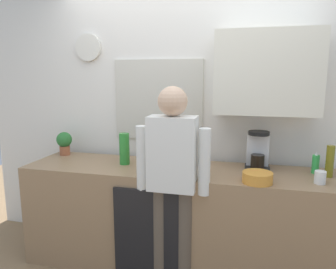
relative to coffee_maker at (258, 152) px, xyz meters
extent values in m
cube|color=#937251|center=(-0.63, -0.14, -0.59)|extent=(2.71, 0.64, 0.90)
cube|color=black|center=(-0.82, -0.47, -0.64)|extent=(0.56, 0.02, 0.81)
cube|color=white|center=(-0.63, 0.29, 0.26)|extent=(4.31, 0.10, 2.60)
cube|color=beige|center=(-0.93, 0.23, 0.40)|extent=(0.86, 0.02, 0.76)
cube|color=#8CA5C6|center=(-0.93, 0.24, 0.40)|extent=(0.80, 0.02, 0.70)
cube|color=silver|center=(0.04, 0.08, 0.65)|extent=(0.84, 0.32, 0.68)
cylinder|color=silver|center=(-1.63, 0.22, 0.90)|extent=(0.26, 0.03, 0.26)
cube|color=black|center=(0.00, -0.03, -0.13)|extent=(0.20, 0.20, 0.03)
cube|color=silver|center=(0.00, 0.03, 0.02)|extent=(0.18, 0.08, 0.28)
cylinder|color=black|center=(0.00, -0.06, -0.06)|extent=(0.11, 0.11, 0.11)
cylinder|color=black|center=(0.00, -0.03, 0.17)|extent=(0.17, 0.17, 0.03)
cylinder|color=olive|center=(0.54, -0.08, -0.02)|extent=(0.06, 0.06, 0.25)
cylinder|color=#2D8C33|center=(-1.14, -0.12, -0.01)|extent=(0.09, 0.09, 0.28)
cylinder|color=maroon|center=(-0.89, -0.18, -0.04)|extent=(0.06, 0.06, 0.22)
cylinder|color=white|center=(0.44, -0.27, -0.10)|extent=(0.08, 0.08, 0.09)
cylinder|color=orange|center=(-0.01, -0.36, -0.11)|extent=(0.22, 0.22, 0.08)
cylinder|color=#9E5638|center=(-1.85, 0.06, -0.10)|extent=(0.10, 0.10, 0.09)
sphere|color=#2D7233|center=(-1.85, 0.06, 0.01)|extent=(0.15, 0.15, 0.15)
cylinder|color=green|center=(0.45, 0.00, -0.07)|extent=(0.06, 0.06, 0.15)
cone|color=white|center=(0.45, 0.00, 0.02)|extent=(0.02, 0.02, 0.03)
cylinder|color=brown|center=(-0.73, -0.44, -0.63)|extent=(0.12, 0.12, 0.82)
cylinder|color=brown|center=(-0.53, -0.44, -0.63)|extent=(0.12, 0.12, 0.82)
cube|color=white|center=(-0.63, -0.44, 0.06)|extent=(0.36, 0.20, 0.56)
sphere|color=#D8AD8C|center=(-0.63, -0.44, 0.45)|extent=(0.22, 0.22, 0.22)
cylinder|color=white|center=(-0.87, -0.44, 0.01)|extent=(0.09, 0.09, 0.50)
cylinder|color=white|center=(-0.39, -0.44, 0.01)|extent=(0.09, 0.09, 0.50)
camera|label=1|loc=(-0.10, -2.69, 0.62)|focal=33.99mm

